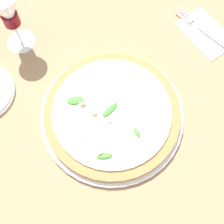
{
  "coord_description": "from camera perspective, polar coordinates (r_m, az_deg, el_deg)",
  "views": [
    {
      "loc": [
        -0.25,
        0.22,
        0.72
      ],
      "look_at": [
        -0.04,
        0.03,
        0.03
      ],
      "focal_mm": 50.0,
      "sensor_mm": 36.0,
      "label": 1
    }
  ],
  "objects": [
    {
      "name": "wine_glass",
      "position": [
        0.82,
        -18.47,
        16.81
      ],
      "size": [
        0.08,
        0.08,
        0.17
      ],
      "color": "white",
      "rests_on": "ground_plane"
    },
    {
      "name": "napkin",
      "position": [
        0.92,
        16.78,
        13.7
      ],
      "size": [
        0.16,
        0.11,
        0.01
      ],
      "rotation": [
        0.0,
        0.0,
        -0.1
      ],
      "color": "white",
      "rests_on": "ground_plane"
    },
    {
      "name": "pizza_arugula_main",
      "position": [
        0.75,
        -0.01,
        -0.38
      ],
      "size": [
        0.35,
        0.35,
        0.05
      ],
      "color": "white",
      "rests_on": "ground_plane"
    },
    {
      "name": "fork",
      "position": [
        0.92,
        16.52,
        14.16
      ],
      "size": [
        0.19,
        0.03,
        0.0
      ],
      "rotation": [
        0.0,
        0.0,
        0.05
      ],
      "color": "silver",
      "rests_on": "ground_plane"
    },
    {
      "name": "ground_plane",
      "position": [
        0.79,
        -0.22,
        2.59
      ],
      "size": [
        6.0,
        6.0,
        0.0
      ],
      "primitive_type": "plane",
      "color": "#9E7A56"
    }
  ]
}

